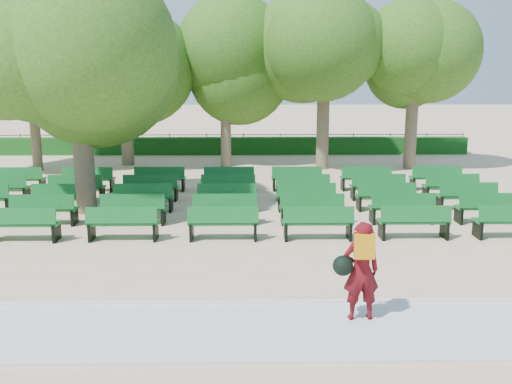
% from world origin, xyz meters
% --- Properties ---
extents(ground, '(120.00, 120.00, 0.00)m').
position_xyz_m(ground, '(0.00, 0.00, 0.00)').
color(ground, '#CDAB88').
extents(paving, '(30.00, 2.20, 0.06)m').
position_xyz_m(paving, '(0.00, -7.40, 0.03)').
color(paving, silver).
rests_on(paving, ground).
extents(curb, '(30.00, 0.12, 0.10)m').
position_xyz_m(curb, '(0.00, -6.25, 0.05)').
color(curb, silver).
rests_on(curb, ground).
extents(hedge, '(26.00, 0.70, 0.90)m').
position_xyz_m(hedge, '(0.00, 14.00, 0.45)').
color(hedge, '#144D16').
rests_on(hedge, ground).
extents(fence, '(26.00, 0.10, 1.02)m').
position_xyz_m(fence, '(0.00, 14.40, 0.00)').
color(fence, black).
rests_on(fence, ground).
extents(tree_line, '(21.80, 6.80, 7.04)m').
position_xyz_m(tree_line, '(0.00, 10.00, 0.00)').
color(tree_line, '#35621A').
rests_on(tree_line, ground).
extents(bench_array, '(1.87, 0.64, 1.17)m').
position_xyz_m(bench_array, '(0.48, 1.30, 0.10)').
color(bench_array, '#105D22').
rests_on(bench_array, ground).
extents(tree_among, '(5.15, 5.15, 7.11)m').
position_xyz_m(tree_among, '(-3.91, 1.18, 4.76)').
color(tree_among, brown).
rests_on(tree_among, ground).
extents(person, '(0.85, 0.52, 1.79)m').
position_xyz_m(person, '(3.12, -7.00, 0.98)').
color(person, '#4F0B10').
rests_on(person, ground).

